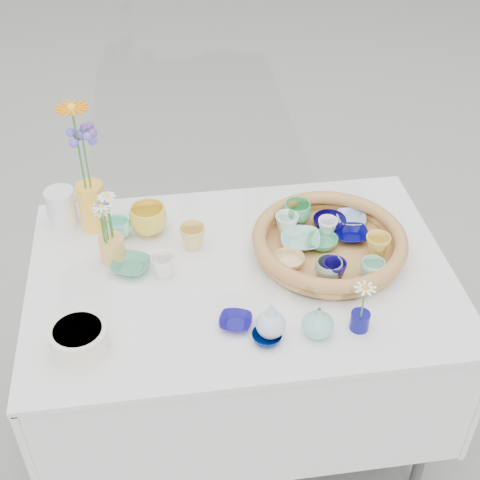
{
  "coord_description": "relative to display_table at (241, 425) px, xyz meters",
  "views": [
    {
      "loc": [
        -0.21,
        -1.48,
        2.09
      ],
      "look_at": [
        0.0,
        0.02,
        0.87
      ],
      "focal_mm": 50.0,
      "sensor_mm": 36.0,
      "label": 1
    }
  ],
  "objects": [
    {
      "name": "bud_vase_cobalt",
      "position": [
        0.29,
        -0.27,
        0.79
      ],
      "size": [
        0.06,
        0.06,
        0.05
      ],
      "primitive_type": "cylinder",
      "rotation": [
        0.0,
        0.0,
        -0.04
      ],
      "color": "#0C0B68",
      "rests_on": "display_table"
    },
    {
      "name": "gerbera",
      "position": [
        -0.44,
        0.27,
        1.06
      ],
      "size": [
        0.15,
        0.15,
        0.29
      ],
      "primitive_type": null,
      "rotation": [
        0.0,
        0.0,
        0.36
      ],
      "color": "orange",
      "rests_on": "tall_vase_yellow"
    },
    {
      "name": "tray_ceramic_10",
      "position": [
        0.14,
        -0.01,
        0.8
      ],
      "size": [
        0.1,
        0.1,
        0.03
      ],
      "primitive_type": "imported",
      "rotation": [
        0.0,
        0.0,
        0.1
      ],
      "color": "#E5B87B",
      "rests_on": "wicker_tray"
    },
    {
      "name": "tray_ceramic_4",
      "position": [
        0.24,
        -0.09,
        0.82
      ],
      "size": [
        0.1,
        0.1,
        0.06
      ],
      "primitive_type": "imported",
      "rotation": [
        0.0,
        0.0,
        0.24
      ],
      "color": "gray",
      "rests_on": "wicker_tray"
    },
    {
      "name": "tray_ceramic_8",
      "position": [
        0.38,
        0.17,
        0.79
      ],
      "size": [
        0.11,
        0.11,
        0.02
      ],
      "primitive_type": "imported",
      "rotation": [
        0.0,
        0.0,
        -0.19
      ],
      "color": "#88ABD4",
      "rests_on": "wicker_tray"
    },
    {
      "name": "loose_ceramic_6",
      "position": [
        0.03,
        -0.28,
        0.78
      ],
      "size": [
        0.08,
        0.08,
        0.03
      ],
      "primitive_type": "imported",
      "rotation": [
        0.0,
        0.0,
        0.03
      ],
      "color": "#001353",
      "rests_on": "display_table"
    },
    {
      "name": "bud_vase_seafoam",
      "position": [
        0.17,
        -0.28,
        0.81
      ],
      "size": [
        0.1,
        0.1,
        0.09
      ],
      "primitive_type": "imported",
      "rotation": [
        0.0,
        0.0,
        0.23
      ],
      "color": "#7DC4B7",
      "rests_on": "display_table"
    },
    {
      "name": "tray_ceramic_7",
      "position": [
        0.29,
        0.12,
        0.81
      ],
      "size": [
        0.06,
        0.06,
        0.06
      ],
      "primitive_type": "imported",
      "rotation": [
        0.0,
        0.0,
        0.02
      ],
      "color": "white",
      "rests_on": "wicker_tray"
    },
    {
      "name": "loose_ceramic_4",
      "position": [
        -0.05,
        -0.22,
        0.78
      ],
      "size": [
        0.11,
        0.11,
        0.02
      ],
      "primitive_type": "imported",
      "rotation": [
        0.0,
        0.0,
        -0.28
      ],
      "color": "navy",
      "rests_on": "display_table"
    },
    {
      "name": "daisy_cup",
      "position": [
        -0.38,
        0.11,
        0.81
      ],
      "size": [
        0.08,
        0.08,
        0.08
      ],
      "primitive_type": "cylinder",
      "rotation": [
        0.0,
        0.0,
        0.06
      ],
      "color": "#E2A850",
      "rests_on": "display_table"
    },
    {
      "name": "tray_ceramic_6",
      "position": [
        0.17,
        0.14,
        0.82
      ],
      "size": [
        0.08,
        0.08,
        0.07
      ],
      "primitive_type": "imported",
      "rotation": [
        0.0,
        0.0,
        -0.12
      ],
      "color": "silver",
      "rests_on": "wicker_tray"
    },
    {
      "name": "tray_ceramic_9",
      "position": [
        0.26,
        -0.09,
        0.82
      ],
      "size": [
        0.08,
        0.08,
        0.06
      ],
      "primitive_type": "imported",
      "rotation": [
        0.0,
        0.0,
        0.25
      ],
      "color": "#100653",
      "rests_on": "wicker_tray"
    },
    {
      "name": "tray_ceramic_1",
      "position": [
        0.36,
        0.09,
        0.8
      ],
      "size": [
        0.11,
        0.11,
        0.03
      ],
      "primitive_type": "imported",
      "rotation": [
        0.0,
        0.0,
        -0.1
      ],
      "color": "#030254",
      "rests_on": "wicker_tray"
    },
    {
      "name": "bud_vase_paleblue",
      "position": [
        0.04,
        -0.27,
        0.83
      ],
      "size": [
        0.08,
        0.08,
        0.12
      ],
      "primitive_type": null,
      "rotation": [
        0.0,
        0.0,
        0.01
      ],
      "color": "silver",
      "rests_on": "display_table"
    },
    {
      "name": "tray_ceramic_2",
      "position": [
        0.42,
        -0.0,
        0.82
      ],
      "size": [
        0.09,
        0.09,
        0.07
      ],
      "primitive_type": "imported",
      "rotation": [
        0.0,
        0.0,
        0.27
      ],
      "color": "gold",
      "rests_on": "wicker_tray"
    },
    {
      "name": "hydrangea",
      "position": [
        -0.43,
        0.27,
        1.01
      ],
      "size": [
        0.08,
        0.08,
        0.24
      ],
      "primitive_type": null,
      "rotation": [
        0.0,
        0.0,
        0.1
      ],
      "color": "#614494",
      "rests_on": "tall_vase_yellow"
    },
    {
      "name": "fluted_bowl",
      "position": [
        -0.46,
        -0.25,
        0.8
      ],
      "size": [
        0.16,
        0.16,
        0.08
      ],
      "primitive_type": null,
      "rotation": [
        0.0,
        0.0,
        0.04
      ],
      "color": "silver",
      "rests_on": "display_table"
    },
    {
      "name": "tall_vase_yellow",
      "position": [
        -0.44,
        0.28,
        0.85
      ],
      "size": [
        0.09,
        0.09,
        0.16
      ],
      "primitive_type": "cylinder",
      "rotation": [
        0.0,
        0.0,
        0.07
      ],
      "color": "yellow",
      "rests_on": "display_table"
    },
    {
      "name": "loose_ceramic_0",
      "position": [
        -0.26,
        0.23,
        0.81
      ],
      "size": [
        0.15,
        0.15,
        0.09
      ],
      "primitive_type": "imported",
      "rotation": [
        0.0,
        0.0,
        -0.39
      ],
      "color": "yellow",
      "rests_on": "display_table"
    },
    {
      "name": "loose_ceramic_3",
      "position": [
        -0.23,
        0.02,
        0.8
      ],
      "size": [
        0.08,
        0.08,
        0.07
      ],
      "primitive_type": "imported",
      "rotation": [
        0.0,
        0.0,
        0.1
      ],
      "color": "white",
      "rests_on": "display_table"
    },
    {
      "name": "tray_ceramic_3",
      "position": [
        0.26,
        0.06,
        0.8
      ],
      "size": [
        0.11,
        0.11,
        0.03
      ],
      "primitive_type": "imported",
      "rotation": [
        0.0,
        0.0,
        -0.17
      ],
      "color": "#47A86F",
      "rests_on": "wicker_tray"
    },
    {
      "name": "loose_ceramic_2",
      "position": [
        -0.32,
        0.06,
        0.78
      ],
      "size": [
        0.15,
        0.15,
        0.03
      ],
      "primitive_type": "imported",
      "rotation": [
        0.0,
        0.0,
        -0.42
      ],
      "color": "#49926A",
      "rests_on": "display_table"
    },
    {
      "name": "tray_ceramic_11",
      "position": [
        0.37,
        -0.1,
        0.81
      ],
      "size": [
        0.08,
        0.08,
        0.06
      ],
      "primitive_type": "imported",
      "rotation": [
        0.0,
        0.0,
        0.15
      ],
      "color": "#97E0BE",
      "rests_on": "wicker_tray"
    },
    {
      "name": "single_daisy",
      "position": [
        0.28,
        -0.28,
        0.87
      ],
      "size": [
        0.08,
        0.08,
        0.12
      ],
      "primitive_type": null,
      "rotation": [
        0.0,
        0.0,
        -0.15
      ],
      "color": "white",
      "rests_on": "bud_vase_cobalt"
    },
    {
      "name": "loose_ceramic_1",
      "position": [
        -0.13,
        0.14,
        0.8
      ],
      "size": [
        0.11,
        0.11,
        0.08
      ],
      "primitive_type": "imported",
      "rotation": [
        0.0,
        0.0,
        -0.35
      ],
      "color": "#E1BB64",
      "rests_on": "display_table"
    },
    {
      "name": "tray_ceramic_12",
      "position": [
        0.21,
        0.2,
        0.82
      ],
      "size": [
        0.11,
        0.11,
        0.07
      ],
      "primitive_type": "imported",
      "rotation": [
        0.0,
        0.0,
        0.22
      ],
      "color": "#40A25C",
      "rests_on": "wicker_tray"
    },
    {
      "name": "display_table",
      "position": [
        0.0,
        0.0,
        0.0
      ],
      "size": [
        1.26,
        0.86,
        0.77
      ],
      "primitive_type": null,
      "color": "silver",
      "rests_on": "ground"
    },
    {
      "name": "wicker_tray",
      "position": [
        0.28,
        0.05,
        0.8
      ],
      "size": [
        0.47,
        0.47,
        0.08
      ],
      "primitive_type": null,
      "color": "#A17437",
      "rests_on": "display_table"
    },
    {
      "name": "white_pitcher",
      "position": [
        -0.54,
        0.31,
        0.83
      ],
      "size": [
        0.16,
        0.14,
        0.13
      ],
      "primitive_type": null,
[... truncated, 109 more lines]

